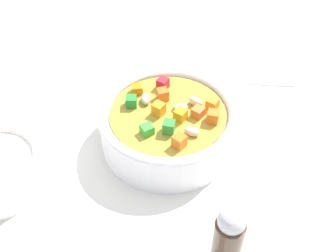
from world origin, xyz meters
TOP-DOWN VIEW (x-y plane):
  - ground_plane at (0.00, 0.00)cm, footprint 140.00×140.00cm
  - soup_bowl_main at (0.01, 0.00)cm, footprint 18.11×18.11cm
  - spoon at (-1.51, 14.87)cm, footprint 20.66×12.97cm
  - pepper_shaker at (14.80, -10.46)cm, footprint 3.12×3.12cm

SIDE VIEW (x-z plane):
  - ground_plane at x=0.00cm, z-range -2.00..0.00cm
  - spoon at x=-1.51cm, z-range -0.02..0.84cm
  - soup_bowl_main at x=0.01cm, z-range -0.24..6.76cm
  - pepper_shaker at x=14.80cm, z-range -0.03..8.75cm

